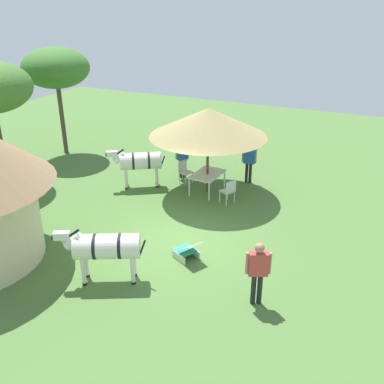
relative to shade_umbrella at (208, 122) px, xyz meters
name	(u,v)px	position (x,y,z in m)	size (l,w,h in m)	color
ground_plane	(182,237)	(-3.49, -0.62, -2.72)	(36.00, 36.00, 0.00)	#4B7035
shade_umbrella	(208,122)	(0.00, 0.00, 0.00)	(4.29, 4.29, 3.24)	brown
patio_dining_table	(207,175)	(0.00, 0.00, -2.06)	(1.51, 1.05, 0.74)	silver
patio_chair_near_hut	(229,190)	(-0.62, -1.10, -2.20)	(0.59, 0.58, 0.90)	silver
patio_chair_near_lawn	(184,170)	(0.44, 1.18, -2.20)	(0.56, 0.55, 0.90)	silver
guest_beside_umbrella	(249,159)	(1.50, -1.15, -1.73)	(0.26, 0.59, 1.65)	black
guest_behind_table	(182,156)	(0.89, 1.49, -1.79)	(0.38, 0.49, 1.55)	black
standing_watcher	(258,268)	(-5.58, -3.64, -1.70)	(0.38, 0.56, 1.70)	black
striped_lounge_chair	(187,251)	(-4.49, -1.27, -2.47)	(0.84, 0.95, 0.66)	teal
zebra_nearest_camera	(105,247)	(-6.30, 0.20, -1.70)	(1.34, 2.14, 1.56)	silver
zebra_by_umbrella	(139,161)	(-0.64, 2.58, -1.69)	(1.45, 1.97, 1.58)	silver
acacia_tree_right_background	(56,68)	(1.33, 7.86, 1.20)	(2.96, 2.96, 4.83)	brown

